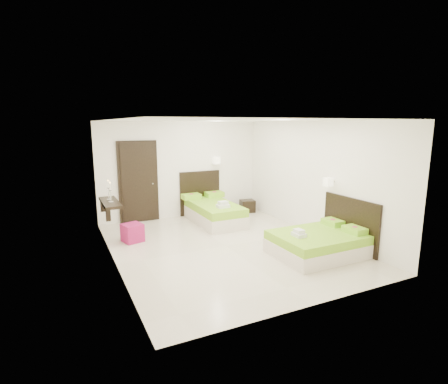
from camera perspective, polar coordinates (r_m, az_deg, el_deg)
name	(u,v)px	position (r m, az deg, el deg)	size (l,w,h in m)	color
floor	(226,246)	(7.45, 0.32, -8.80)	(5.50, 5.50, 0.00)	beige
bed_single	(213,210)	(9.18, -1.87, -3.00)	(1.19, 1.98, 1.63)	beige
bed_double	(321,242)	(7.18, 15.52, -7.81)	(1.71, 1.45, 1.41)	beige
nightstand	(247,206)	(10.23, 3.84, -2.29)	(0.40, 0.35, 0.35)	black
ottoman	(132,233)	(7.92, -14.72, -6.45)	(0.39, 0.39, 0.39)	#8F134A
door	(138,182)	(9.30, -13.80, 1.57)	(1.02, 0.15, 2.14)	black
console_shelf	(110,203)	(8.13, -18.15, -1.68)	(0.35, 1.20, 0.78)	black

